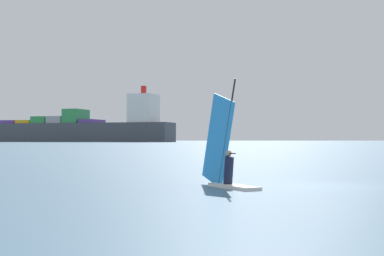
# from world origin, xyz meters

# --- Properties ---
(ground_plane) EXTENTS (4000.00, 4000.00, 0.00)m
(ground_plane) POSITION_xyz_m (0.00, 0.00, 0.00)
(ground_plane) COLOR #476B84
(windsurfer) EXTENTS (1.45, 3.47, 3.93)m
(windsurfer) POSITION_xyz_m (-3.91, 0.46, 0.91)
(windsurfer) COLOR white
(windsurfer) RESTS_ON ground_plane
(cargo_ship) EXTENTS (162.68, 97.49, 40.06)m
(cargo_ship) POSITION_xyz_m (-32.39, 408.35, 9.83)
(cargo_ship) COLOR #3F444C
(cargo_ship) RESTS_ON ground_plane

